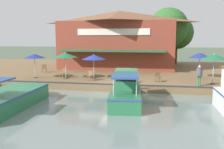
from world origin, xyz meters
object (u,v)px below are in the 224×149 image
object	(u,v)px
waterfront_restaurant	(119,39)
patio_umbrella_near_quay_edge	(214,57)
tree_downstream_bank	(167,29)
patio_umbrella_mid_patio_right	(200,55)
patio_umbrella_mid_patio_left	(34,56)
cafe_chair_mid_patio	(44,68)
patio_umbrella_far_corner	(94,57)
motorboat_second_along	(126,91)
cafe_chair_under_first_umbrella	(132,77)
cafe_chair_far_corner_seat	(63,73)
person_mid_patio	(199,73)
tree_upstream_bank	(176,34)
cafe_chair_back_row_seat	(90,75)
cafe_chair_facing_river	(158,76)
patio_umbrella_back_row	(65,55)
motorboat_nearest_quay	(11,97)

from	to	relation	value
waterfront_restaurant	patio_umbrella_near_quay_edge	world-z (taller)	waterfront_restaurant
tree_downstream_bank	patio_umbrella_mid_patio_right	bearing A→B (deg)	15.55
patio_umbrella_mid_patio_left	cafe_chair_mid_patio	distance (m)	4.23
patio_umbrella_far_corner	motorboat_second_along	size ratio (longest dim) A/B	0.37
patio_umbrella_mid_patio_right	tree_downstream_bank	bearing A→B (deg)	-164.45
cafe_chair_mid_patio	motorboat_second_along	world-z (taller)	motorboat_second_along
patio_umbrella_far_corner	cafe_chair_mid_patio	distance (m)	7.18
cafe_chair_under_first_umbrella	cafe_chair_far_corner_seat	world-z (taller)	same
person_mid_patio	tree_downstream_bank	bearing A→B (deg)	-171.73
waterfront_restaurant	tree_upstream_bank	distance (m)	8.45
cafe_chair_back_row_seat	tree_downstream_bank	size ratio (longest dim) A/B	0.11
patio_umbrella_far_corner	cafe_chair_facing_river	size ratio (longest dim) A/B	2.59
cafe_chair_mid_patio	tree_downstream_bank	size ratio (longest dim) A/B	0.11
patio_umbrella_mid_patio_left	cafe_chair_facing_river	xyz separation A→B (m)	(0.14, 11.15, -1.56)
cafe_chair_back_row_seat	person_mid_patio	bearing A→B (deg)	83.87
patio_umbrella_mid_patio_left	cafe_chair_under_first_umbrella	xyz separation A→B (m)	(0.94, 9.09, -1.56)
cafe_chair_far_corner_seat	motorboat_second_along	size ratio (longest dim) A/B	0.14
patio_umbrella_back_row	tree_downstream_bank	world-z (taller)	tree_downstream_bank
patio_umbrella_back_row	motorboat_nearest_quay	world-z (taller)	patio_umbrella_back_row
cafe_chair_far_corner_seat	patio_umbrella_mid_patio_right	bearing A→B (deg)	100.29
cafe_chair_facing_river	motorboat_second_along	world-z (taller)	motorboat_second_along
patio_umbrella_near_quay_edge	cafe_chair_under_first_umbrella	world-z (taller)	patio_umbrella_near_quay_edge
patio_umbrella_back_row	motorboat_second_along	distance (m)	8.51
patio_umbrella_mid_patio_right	cafe_chair_facing_river	size ratio (longest dim) A/B	2.82
cafe_chair_mid_patio	patio_umbrella_mid_patio_left	bearing A→B (deg)	13.53
patio_umbrella_mid_patio_left	cafe_chair_mid_patio	size ratio (longest dim) A/B	2.67
patio_umbrella_near_quay_edge	patio_umbrella_mid_patio_left	bearing A→B (deg)	-91.42
cafe_chair_far_corner_seat	patio_umbrella_back_row	bearing A→B (deg)	48.85
person_mid_patio	cafe_chair_back_row_seat	bearing A→B (deg)	-96.13
cafe_chair_under_first_umbrella	patio_umbrella_back_row	bearing A→B (deg)	-100.49
cafe_chair_mid_patio	motorboat_nearest_quay	bearing A→B (deg)	15.56
patio_umbrella_far_corner	person_mid_patio	bearing A→B (deg)	76.02
tree_downstream_bank	person_mid_patio	bearing A→B (deg)	8.27
waterfront_restaurant	tree_downstream_bank	xyz separation A→B (m)	(-1.91, 5.98, 1.32)
patio_umbrella_mid_patio_left	cafe_chair_facing_river	world-z (taller)	patio_umbrella_mid_patio_left
patio_umbrella_far_corner	patio_umbrella_mid_patio_right	bearing A→B (deg)	102.13
patio_umbrella_mid_patio_right	cafe_chair_under_first_umbrella	world-z (taller)	patio_umbrella_mid_patio_right
patio_umbrella_back_row	patio_umbrella_far_corner	bearing A→B (deg)	102.09
waterfront_restaurant	cafe_chair_facing_river	distance (m)	12.28
cafe_chair_mid_patio	tree_upstream_bank	distance (m)	18.60
cafe_chair_back_row_seat	tree_upstream_bank	world-z (taller)	tree_upstream_bank
person_mid_patio	tree_upstream_bank	world-z (taller)	tree_upstream_bank
tree_downstream_bank	patio_umbrella_back_row	bearing A→B (deg)	-36.97
cafe_chair_under_first_umbrella	patio_umbrella_far_corner	bearing A→B (deg)	-114.48
cafe_chair_facing_river	patio_umbrella_back_row	bearing A→B (deg)	-92.44
waterfront_restaurant	patio_umbrella_mid_patio_right	world-z (taller)	waterfront_restaurant
patio_umbrella_back_row	patio_umbrella_far_corner	size ratio (longest dim) A/B	1.08
cafe_chair_facing_river	patio_umbrella_far_corner	bearing A→B (deg)	-98.75
tree_downstream_bank	motorboat_second_along	bearing A→B (deg)	-9.84
tree_upstream_bank	patio_umbrella_far_corner	bearing A→B (deg)	-29.82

